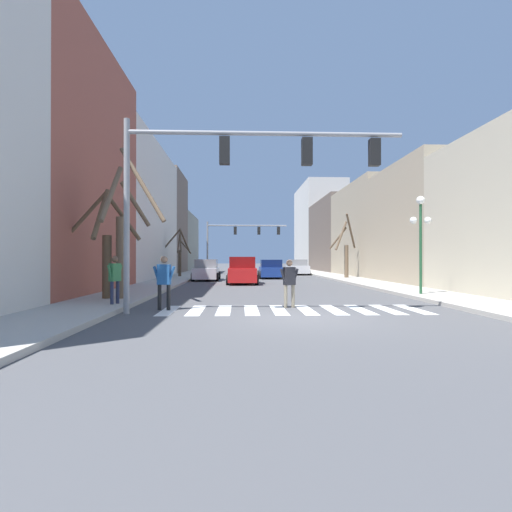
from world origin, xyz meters
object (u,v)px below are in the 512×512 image
at_px(street_lamp_right_corner, 421,225).
at_px(street_tree_right_near, 106,247).
at_px(traffic_signal_far, 239,235).
at_px(pedestrian_near_right_corner, 289,279).
at_px(car_driving_toward_lane, 242,271).
at_px(pedestrian_waiting_at_curb, 164,278).
at_px(car_at_intersection, 271,270).
at_px(street_tree_left_far, 180,252).
at_px(pedestrian_on_left_sidewalk, 115,276).
at_px(car_parked_right_near, 207,270).
at_px(street_tree_left_mid, 124,233).
at_px(traffic_signal_near, 235,168).
at_px(street_tree_left_near, 345,250).
at_px(car_driving_away_lane, 297,268).

relative_size(street_lamp_right_corner, street_tree_right_near, 1.01).
relative_size(traffic_signal_far, pedestrian_near_right_corner, 5.17).
xyz_separation_m(car_driving_toward_lane, pedestrian_waiting_at_curb, (-2.64, -13.41, 0.22)).
bearing_deg(car_at_intersection, pedestrian_waiting_at_curb, 166.10).
xyz_separation_m(pedestrian_waiting_at_curb, street_tree_left_far, (-2.73, 21.55, 1.17)).
height_order(street_lamp_right_corner, pedestrian_on_left_sidewalk, street_lamp_right_corner).
bearing_deg(car_parked_right_near, street_tree_left_mid, 173.03).
bearing_deg(traffic_signal_near, car_driving_toward_lane, 88.72).
relative_size(pedestrian_near_right_corner, street_tree_left_near, 0.32).
height_order(pedestrian_waiting_at_curb, street_tree_left_near, street_tree_left_near).
xyz_separation_m(car_driving_toward_lane, street_tree_right_near, (-5.32, -11.04, 1.31)).
bearing_deg(pedestrian_waiting_at_curb, pedestrian_on_left_sidewalk, -9.81).
bearing_deg(traffic_signal_far, pedestrian_on_left_sidewalk, -98.12).
xyz_separation_m(pedestrian_near_right_corner, street_tree_left_far, (-6.92, 21.07, 1.24)).
height_order(traffic_signal_far, car_driving_toward_lane, traffic_signal_far).
xyz_separation_m(car_driving_away_lane, street_tree_left_near, (2.56, -9.39, 1.65)).
height_order(car_parked_right_near, street_tree_left_mid, street_tree_left_mid).
xyz_separation_m(car_driving_toward_lane, pedestrian_near_right_corner, (1.55, -12.93, 0.15)).
bearing_deg(street_tree_left_near, car_driving_away_lane, 105.23).
xyz_separation_m(car_parked_right_near, pedestrian_near_right_corner, (4.28, -17.27, 0.22)).
bearing_deg(car_driving_away_lane, pedestrian_on_left_sidewalk, 159.62).
distance_m(car_at_intersection, car_parked_right_near, 6.00).
bearing_deg(street_tree_left_far, traffic_signal_far, 57.31).
bearing_deg(car_at_intersection, car_driving_toward_lane, 161.24).
distance_m(car_driving_toward_lane, street_tree_left_near, 10.05).
bearing_deg(street_tree_left_near, pedestrian_on_left_sidewalk, -125.15).
xyz_separation_m(pedestrian_near_right_corner, street_tree_right_near, (-6.87, 1.90, 1.16)).
height_order(street_lamp_right_corner, car_at_intersection, street_lamp_right_corner).
bearing_deg(traffic_signal_far, street_lamp_right_corner, -72.61).
relative_size(traffic_signal_far, pedestrian_on_left_sidewalk, 5.25).
xyz_separation_m(car_at_intersection, pedestrian_on_left_sidewalk, (-6.89, -20.14, 0.37)).
height_order(traffic_signal_near, traffic_signal_far, traffic_signal_near).
relative_size(street_lamp_right_corner, car_at_intersection, 1.02).
xyz_separation_m(car_driving_toward_lane, street_tree_left_near, (8.38, 5.33, 1.56)).
bearing_deg(car_driving_away_lane, street_tree_left_mid, 157.96).
bearing_deg(street_tree_right_near, car_at_intersection, 66.95).
relative_size(car_at_intersection, street_tree_left_near, 0.80).
relative_size(pedestrian_waiting_at_curb, street_tree_left_near, 0.34).
xyz_separation_m(street_lamp_right_corner, pedestrian_waiting_at_curb, (-10.37, -3.89, -2.12)).
xyz_separation_m(traffic_signal_near, pedestrian_on_left_sidewalk, (-4.09, 1.45, -3.39)).
distance_m(traffic_signal_near, traffic_signal_far, 30.35).
bearing_deg(pedestrian_near_right_corner, street_tree_left_mid, -36.28).
relative_size(street_lamp_right_corner, street_tree_left_near, 0.82).
distance_m(car_at_intersection, street_tree_left_near, 6.44).
xyz_separation_m(car_parked_right_near, pedestrian_on_left_sidewalk, (-1.68, -17.18, 0.35)).
xyz_separation_m(traffic_signal_near, pedestrian_waiting_at_curb, (-2.32, 0.87, -3.46)).
bearing_deg(street_tree_left_far, pedestrian_near_right_corner, -71.81).
height_order(car_driving_away_lane, pedestrian_near_right_corner, pedestrian_near_right_corner).
height_order(pedestrian_on_left_sidewalk, street_tree_left_mid, street_tree_left_mid).
relative_size(car_driving_away_lane, pedestrian_on_left_sidewalk, 2.89).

